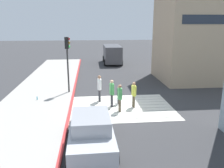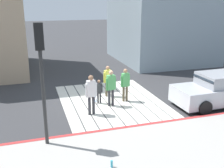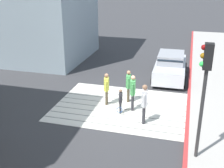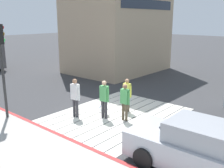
# 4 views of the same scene
# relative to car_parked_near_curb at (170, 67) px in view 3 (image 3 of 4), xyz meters

# --- Properties ---
(ground_plane) EXTENTS (120.00, 120.00, 0.00)m
(ground_plane) POSITION_rel_car_parked_near_curb_xyz_m (2.00, 4.81, -0.73)
(ground_plane) COLOR #38383A
(crosswalk_stripes) EXTENTS (6.40, 4.90, 0.01)m
(crosswalk_stripes) POSITION_rel_car_parked_near_curb_xyz_m (2.00, 4.81, -0.73)
(crosswalk_stripes) COLOR silver
(crosswalk_stripes) RESTS_ON ground
(curb_painted) EXTENTS (0.16, 40.00, 0.13)m
(curb_painted) POSITION_rel_car_parked_near_curb_xyz_m (-1.25, 4.81, -0.67)
(curb_painted) COLOR #BC3333
(curb_painted) RESTS_ON ground
(car_parked_near_curb) EXTENTS (2.04, 4.33, 1.57)m
(car_parked_near_curb) POSITION_rel_car_parked_near_curb_xyz_m (0.00, 0.00, 0.00)
(car_parked_near_curb) COLOR silver
(car_parked_near_curb) RESTS_ON ground
(traffic_light_corner) EXTENTS (0.39, 0.28, 4.24)m
(traffic_light_corner) POSITION_rel_car_parked_near_curb_xyz_m (-1.58, 8.25, 2.30)
(traffic_light_corner) COLOR #2D2D2D
(traffic_light_corner) RESTS_ON ground
(pedestrian_adult_lead) EXTENTS (0.24, 0.49, 1.68)m
(pedestrian_adult_lead) POSITION_rel_car_parked_near_curb_xyz_m (1.77, 4.13, 0.25)
(pedestrian_adult_lead) COLOR brown
(pedestrian_adult_lead) RESTS_ON ground
(pedestrian_adult_trailing) EXTENTS (0.26, 0.51, 1.77)m
(pedestrian_adult_trailing) POSITION_rel_car_parked_near_curb_xyz_m (1.37, 5.00, 0.30)
(pedestrian_adult_trailing) COLOR #333338
(pedestrian_adult_trailing) RESTS_ON ground
(pedestrian_adult_side) EXTENTS (0.26, 0.53, 1.82)m
(pedestrian_adult_side) POSITION_rel_car_parked_near_curb_xyz_m (0.64, 6.13, 0.33)
(pedestrian_adult_side) COLOR #333338
(pedestrian_adult_side) RESTS_ON ground
(pedestrian_teen_behind) EXTENTS (0.26, 0.48, 1.65)m
(pedestrian_teen_behind) POSITION_rel_car_parked_near_curb_xyz_m (2.74, 4.75, 0.23)
(pedestrian_teen_behind) COLOR brown
(pedestrian_teen_behind) RESTS_ON ground
(pedestrian_child_with_racket) EXTENTS (0.28, 0.39, 1.22)m
(pedestrian_child_with_racket) POSITION_rel_car_parked_near_curb_xyz_m (1.85, 5.47, -0.06)
(pedestrian_child_with_racket) COLOR #333338
(pedestrian_child_with_racket) RESTS_ON ground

